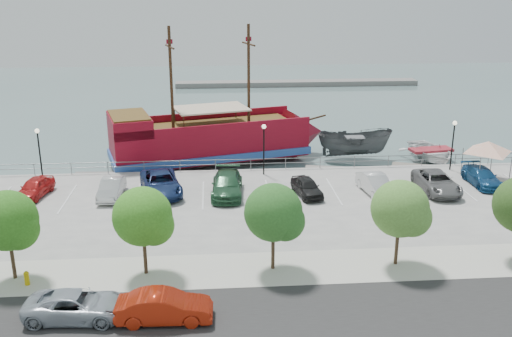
{
  "coord_description": "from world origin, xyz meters",
  "views": [
    {
      "loc": [
        -4.17,
        -38.37,
        15.2
      ],
      "look_at": [
        -1.0,
        2.0,
        2.0
      ],
      "focal_mm": 40.0,
      "sensor_mm": 36.0,
      "label": 1
    }
  ],
  "objects": [
    {
      "name": "tree_e",
      "position": [
        6.15,
        -10.07,
        3.3
      ],
      "size": [
        3.3,
        3.2,
        5.0
      ],
      "color": "#473321",
      "rests_on": "sidewalk"
    },
    {
      "name": "street",
      "position": [
        0.0,
        -16.0,
        0.01
      ],
      "size": [
        100.0,
        8.0,
        0.04
      ],
      "primitive_type": "cube",
      "color": "#282727",
      "rests_on": "land_slab"
    },
    {
      "name": "tree_b",
      "position": [
        -14.85,
        -10.07,
        3.3
      ],
      "size": [
        3.3,
        3.2,
        5.0
      ],
      "color": "#473321",
      "rests_on": "sidewalk"
    },
    {
      "name": "speedboat",
      "position": [
        16.54,
        12.28,
        -0.33
      ],
      "size": [
        5.5,
        7.07,
        1.34
      ],
      "primitive_type": "imported",
      "rotation": [
        0.0,
        0.0,
        0.14
      ],
      "color": "white",
      "rests_on": "ground"
    },
    {
      "name": "patrol_boat",
      "position": [
        9.37,
        13.25,
        0.36
      ],
      "size": [
        7.23,
        3.2,
        2.73
      ],
      "primitive_type": "imported",
      "rotation": [
        0.0,
        0.0,
        1.49
      ],
      "color": "#474A4C",
      "rests_on": "ground"
    },
    {
      "name": "parked_car_b",
      "position": [
        -11.76,
        2.07,
        0.7
      ],
      "size": [
        1.64,
        4.31,
        1.4
      ],
      "primitive_type": "imported",
      "rotation": [
        0.0,
        0.0,
        -0.04
      ],
      "color": "silver",
      "rests_on": "land_slab"
    },
    {
      "name": "dock_mid",
      "position": [
        7.16,
        9.2,
        -0.82
      ],
      "size": [
        6.59,
        3.17,
        0.36
      ],
      "primitive_type": "cube",
      "rotation": [
        0.0,
        0.0,
        -0.22
      ],
      "color": "gray",
      "rests_on": "ground"
    },
    {
      "name": "ground",
      "position": [
        0.0,
        0.0,
        -1.0
      ],
      "size": [
        160.0,
        160.0,
        0.0
      ],
      "primitive_type": "plane",
      "color": "slate"
    },
    {
      "name": "parked_car_a",
      "position": [
        -17.51,
        2.72,
        0.7
      ],
      "size": [
        2.41,
        4.35,
        1.4
      ],
      "primitive_type": "imported",
      "rotation": [
        0.0,
        0.0,
        -0.19
      ],
      "color": "red",
      "rests_on": "land_slab"
    },
    {
      "name": "parked_car_c",
      "position": [
        -8.17,
        2.62,
        0.82
      ],
      "size": [
        3.85,
        6.3,
        1.63
      ],
      "primitive_type": "imported",
      "rotation": [
        0.0,
        0.0,
        0.21
      ],
      "color": "navy",
      "rests_on": "land_slab"
    },
    {
      "name": "sidewalk",
      "position": [
        0.0,
        -10.0,
        0.01
      ],
      "size": [
        100.0,
        4.0,
        0.05
      ],
      "primitive_type": "cube",
      "color": "beige",
      "rests_on": "land_slab"
    },
    {
      "name": "far_shore",
      "position": [
        10.0,
        55.0,
        -0.6
      ],
      "size": [
        40.0,
        3.0,
        0.8
      ],
      "primitive_type": "cube",
      "color": "slate",
      "rests_on": "ground"
    },
    {
      "name": "parked_car_f",
      "position": [
        8.02,
        1.29,
        0.74
      ],
      "size": [
        2.16,
        4.68,
        1.49
      ],
      "primitive_type": "imported",
      "rotation": [
        0.0,
        0.0,
        0.13
      ],
      "color": "silver",
      "rests_on": "land_slab"
    },
    {
      "name": "dock_west",
      "position": [
        -13.0,
        9.2,
        -0.81
      ],
      "size": [
        6.78,
        2.29,
        0.38
      ],
      "primitive_type": "cube",
      "rotation": [
        0.0,
        0.0,
        -0.06
      ],
      "color": "slate",
      "rests_on": "ground"
    },
    {
      "name": "dock_east",
      "position": [
        15.09,
        9.2,
        -0.82
      ],
      "size": [
        6.45,
        4.0,
        0.36
      ],
      "primitive_type": "cube",
      "rotation": [
        0.0,
        0.0,
        -0.39
      ],
      "color": "slate",
      "rests_on": "ground"
    },
    {
      "name": "lamp_post_mid",
      "position": [
        0.0,
        6.5,
        2.94
      ],
      "size": [
        0.36,
        0.36,
        4.28
      ],
      "color": "black",
      "rests_on": "land_slab"
    },
    {
      "name": "street_sedan",
      "position": [
        -6.63,
        -14.74,
        0.75
      ],
      "size": [
        4.57,
        1.71,
        1.49
      ],
      "primitive_type": "imported",
      "rotation": [
        0.0,
        0.0,
        1.54
      ],
      "color": "#B0230D",
      "rests_on": "street"
    },
    {
      "name": "parked_car_e",
      "position": [
        2.78,
        1.36,
        0.67
      ],
      "size": [
        2.29,
        4.16,
        1.34
      ],
      "primitive_type": "imported",
      "rotation": [
        0.0,
        0.0,
        0.19
      ],
      "color": "black",
      "rests_on": "land_slab"
    },
    {
      "name": "tree_c",
      "position": [
        -7.85,
        -10.07,
        3.3
      ],
      "size": [
        3.3,
        3.2,
        5.0
      ],
      "color": "#473321",
      "rests_on": "sidewalk"
    },
    {
      "name": "pirate_ship",
      "position": [
        -3.02,
        13.59,
        1.22
      ],
      "size": [
        21.45,
        10.93,
        13.28
      ],
      "rotation": [
        0.0,
        0.0,
        0.27
      ],
      "color": "maroon",
      "rests_on": "ground"
    },
    {
      "name": "fire_hydrant",
      "position": [
        -14.12,
        -10.8,
        0.44
      ],
      "size": [
        0.28,
        0.28,
        0.82
      ],
      "rotation": [
        0.0,
        0.0,
        -0.18
      ],
      "color": "#CFAB08",
      "rests_on": "sidewalk"
    },
    {
      "name": "canopy_tent",
      "position": [
        17.87,
        4.03,
        3.14
      ],
      "size": [
        4.72,
        4.72,
        3.61
      ],
      "rotation": [
        0.0,
        0.0,
        0.09
      ],
      "color": "slate",
      "rests_on": "land_slab"
    },
    {
      "name": "lamp_post_left",
      "position": [
        -18.0,
        6.5,
        2.94
      ],
      "size": [
        0.36,
        0.36,
        4.28
      ],
      "color": "black",
      "rests_on": "land_slab"
    },
    {
      "name": "parked_car_g",
      "position": [
        12.81,
        1.41,
        0.75
      ],
      "size": [
        2.53,
        5.39,
        1.49
      ],
      "primitive_type": "imported",
      "rotation": [
        0.0,
        0.0,
        0.01
      ],
      "color": "slate",
      "rests_on": "land_slab"
    },
    {
      "name": "tree_d",
      "position": [
        -0.85,
        -10.07,
        3.3
      ],
      "size": [
        3.3,
        3.2,
        5.0
      ],
      "color": "#473321",
      "rests_on": "sidewalk"
    },
    {
      "name": "lamp_post_right",
      "position": [
        16.0,
        6.5,
        2.94
      ],
      "size": [
        0.36,
        0.36,
        4.28
      ],
      "color": "black",
      "rests_on": "land_slab"
    },
    {
      "name": "seawall_railing",
      "position": [
        0.0,
        7.8,
        0.53
      ],
      "size": [
        50.0,
        0.06,
        1.0
      ],
      "color": "slate",
      "rests_on": "land_slab"
    },
    {
      "name": "parked_car_d",
      "position": [
        -3.18,
        1.94,
        0.8
      ],
      "size": [
        2.6,
        5.68,
        1.61
      ],
      "primitive_type": "imported",
      "rotation": [
        0.0,
        0.0,
        -0.06
      ],
      "color": "#275636",
      "rests_on": "land_slab"
    },
    {
      "name": "parked_car_h",
      "position": [
        16.93,
        2.58,
        0.67
      ],
      "size": [
        1.91,
        4.65,
        1.35
      ],
      "primitive_type": "imported",
      "rotation": [
        0.0,
        0.0,
        0.01
      ],
      "color": "navy",
      "rests_on": "land_slab"
    },
    {
      "name": "street_van",
      "position": [
        -10.77,
        -14.19,
        0.68
      ],
      "size": [
        5.04,
        2.61,
        1.36
      ],
      "primitive_type": "imported",
      "rotation": [
        0.0,
        0.0,
        1.5
      ],
      "color": "#9FA9B3",
      "rests_on": "street"
    }
  ]
}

